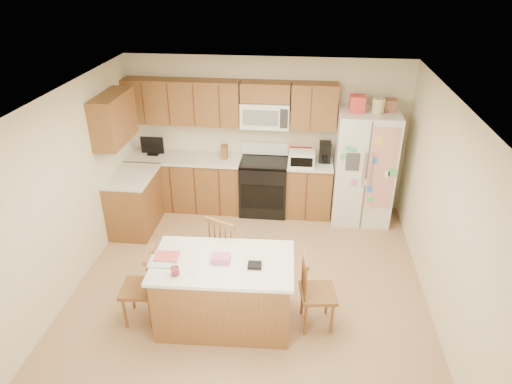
# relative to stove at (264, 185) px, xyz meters

# --- Properties ---
(ground) EXTENTS (4.50, 4.50, 0.00)m
(ground) POSITION_rel_stove_xyz_m (0.00, -1.94, -0.47)
(ground) COLOR #9B7556
(ground) RESTS_ON ground
(room_shell) EXTENTS (4.60, 4.60, 2.52)m
(room_shell) POSITION_rel_stove_xyz_m (0.00, -1.94, 0.97)
(room_shell) COLOR beige
(room_shell) RESTS_ON ground
(cabinetry) EXTENTS (3.36, 1.56, 2.15)m
(cabinetry) POSITION_rel_stove_xyz_m (-0.98, -0.15, 0.44)
(cabinetry) COLOR olive
(cabinetry) RESTS_ON ground
(stove) EXTENTS (0.76, 0.65, 1.13)m
(stove) POSITION_rel_stove_xyz_m (0.00, 0.00, 0.00)
(stove) COLOR black
(stove) RESTS_ON ground
(refrigerator) EXTENTS (0.90, 0.79, 2.04)m
(refrigerator) POSITION_rel_stove_xyz_m (1.57, -0.06, 0.45)
(refrigerator) COLOR white
(refrigerator) RESTS_ON ground
(island) EXTENTS (1.63, 0.98, 0.95)m
(island) POSITION_rel_stove_xyz_m (-0.21, -2.67, -0.04)
(island) COLOR olive
(island) RESTS_ON ground
(windsor_chair_left) EXTENTS (0.43, 0.45, 0.96)m
(windsor_chair_left) POSITION_rel_stove_xyz_m (-1.17, -2.74, -0.02)
(windsor_chair_left) COLOR olive
(windsor_chair_left) RESTS_ON ground
(windsor_chair_back) EXTENTS (0.58, 0.57, 1.04)m
(windsor_chair_back) POSITION_rel_stove_xyz_m (-0.28, -1.98, 0.02)
(windsor_chair_back) COLOR olive
(windsor_chair_back) RESTS_ON ground
(windsor_chair_right) EXTENTS (0.45, 0.47, 0.97)m
(windsor_chair_right) POSITION_rel_stove_xyz_m (0.83, -2.61, -0.02)
(windsor_chair_right) COLOR olive
(windsor_chair_right) RESTS_ON ground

